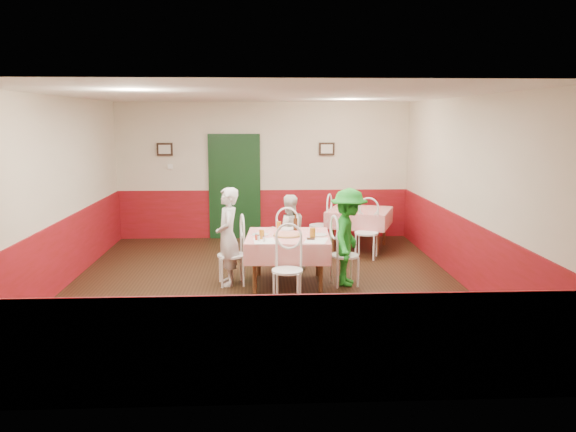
{
  "coord_description": "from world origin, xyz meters",
  "views": [
    {
      "loc": [
        -0.04,
        -8.08,
        2.49
      ],
      "look_at": [
        0.34,
        0.08,
        1.05
      ],
      "focal_mm": 35.0,
      "sensor_mm": 36.0,
      "label": 1
    }
  ],
  "objects_px": {
    "chair_near": "(287,271)",
    "diner_far": "(289,232)",
    "glass_a": "(262,235)",
    "glass_b": "(313,233)",
    "second_table": "(359,229)",
    "main_table": "(288,260)",
    "diner_left": "(228,237)",
    "chair_second_b": "(367,233)",
    "beer_bottle": "(295,223)",
    "chair_far": "(289,243)",
    "glass_c": "(279,226)",
    "chair_left": "(231,255)",
    "diner_right": "(348,237)",
    "pizza": "(287,235)",
    "chair_second_a": "(320,226)",
    "wallet": "(311,239)",
    "chair_right": "(345,256)"
  },
  "relations": [
    {
      "from": "glass_b",
      "to": "wallet",
      "type": "relative_size",
      "value": 1.37
    },
    {
      "from": "wallet",
      "to": "beer_bottle",
      "type": "bearing_deg",
      "value": 107.84
    },
    {
      "from": "chair_second_b",
      "to": "beer_bottle",
      "type": "distance_m",
      "value": 1.85
    },
    {
      "from": "pizza",
      "to": "beer_bottle",
      "type": "distance_m",
      "value": 0.47
    },
    {
      "from": "chair_near",
      "to": "diner_far",
      "type": "relative_size",
      "value": 0.72
    },
    {
      "from": "second_table",
      "to": "pizza",
      "type": "bearing_deg",
      "value": -122.16
    },
    {
      "from": "chair_left",
      "to": "glass_b",
      "type": "height_order",
      "value": "glass_b"
    },
    {
      "from": "pizza",
      "to": "diner_right",
      "type": "height_order",
      "value": "diner_right"
    },
    {
      "from": "chair_second_b",
      "to": "pizza",
      "type": "distance_m",
      "value": 2.23
    },
    {
      "from": "second_table",
      "to": "chair_right",
      "type": "xyz_separation_m",
      "value": [
        -0.63,
        -2.36,
        0.08
      ]
    },
    {
      "from": "chair_second_a",
      "to": "glass_b",
      "type": "height_order",
      "value": "glass_b"
    },
    {
      "from": "diner_far",
      "to": "diner_left",
      "type": "bearing_deg",
      "value": 30.6
    },
    {
      "from": "glass_c",
      "to": "second_table",
      "type": "bearing_deg",
      "value": 49.83
    },
    {
      "from": "chair_right",
      "to": "diner_far",
      "type": "bearing_deg",
      "value": 30.18
    },
    {
      "from": "chair_left",
      "to": "chair_second_b",
      "type": "xyz_separation_m",
      "value": [
        2.33,
        1.52,
        0.0
      ]
    },
    {
      "from": "wallet",
      "to": "chair_left",
      "type": "bearing_deg",
      "value": 165.7
    },
    {
      "from": "second_table",
      "to": "glass_c",
      "type": "bearing_deg",
      "value": -130.17
    },
    {
      "from": "diner_far",
      "to": "diner_right",
      "type": "xyz_separation_m",
      "value": [
        0.85,
        -0.95,
        0.11
      ]
    },
    {
      "from": "diner_left",
      "to": "pizza",
      "type": "bearing_deg",
      "value": 78.73
    },
    {
      "from": "main_table",
      "to": "chair_near",
      "type": "bearing_deg",
      "value": -93.32
    },
    {
      "from": "chair_near",
      "to": "pizza",
      "type": "height_order",
      "value": "chair_near"
    },
    {
      "from": "chair_right",
      "to": "chair_far",
      "type": "relative_size",
      "value": 1.0
    },
    {
      "from": "chair_right",
      "to": "diner_right",
      "type": "relative_size",
      "value": 0.62
    },
    {
      "from": "pizza",
      "to": "beer_bottle",
      "type": "xyz_separation_m",
      "value": [
        0.15,
        0.43,
        0.1
      ]
    },
    {
      "from": "main_table",
      "to": "chair_second_b",
      "type": "height_order",
      "value": "chair_second_b"
    },
    {
      "from": "second_table",
      "to": "chair_near",
      "type": "relative_size",
      "value": 1.24
    },
    {
      "from": "second_table",
      "to": "glass_a",
      "type": "height_order",
      "value": "glass_a"
    },
    {
      "from": "chair_right",
      "to": "glass_c",
      "type": "height_order",
      "value": "chair_right"
    },
    {
      "from": "beer_bottle",
      "to": "diner_left",
      "type": "bearing_deg",
      "value": -162.83
    },
    {
      "from": "second_table",
      "to": "chair_left",
      "type": "bearing_deg",
      "value": -135.76
    },
    {
      "from": "pizza",
      "to": "chair_left",
      "type": "bearing_deg",
      "value": 172.62
    },
    {
      "from": "chair_right",
      "to": "beer_bottle",
      "type": "distance_m",
      "value": 0.93
    },
    {
      "from": "chair_right",
      "to": "pizza",
      "type": "bearing_deg",
      "value": 80.77
    },
    {
      "from": "chair_second_a",
      "to": "diner_far",
      "type": "distance_m",
      "value": 1.58
    },
    {
      "from": "pizza",
      "to": "chair_second_a",
      "type": "bearing_deg",
      "value": 72.63
    },
    {
      "from": "chair_far",
      "to": "glass_a",
      "type": "relative_size",
      "value": 6.74
    },
    {
      "from": "chair_second_b",
      "to": "diner_far",
      "type": "relative_size",
      "value": 0.72
    },
    {
      "from": "glass_c",
      "to": "chair_second_a",
      "type": "bearing_deg",
      "value": 65.83
    },
    {
      "from": "diner_far",
      "to": "glass_a",
      "type": "bearing_deg",
      "value": 57.95
    },
    {
      "from": "diner_far",
      "to": "glass_b",
      "type": "bearing_deg",
      "value": 93.7
    },
    {
      "from": "wallet",
      "to": "glass_b",
      "type": "bearing_deg",
      "value": 74.16
    },
    {
      "from": "diner_right",
      "to": "pizza",
      "type": "bearing_deg",
      "value": 106.39
    },
    {
      "from": "glass_a",
      "to": "glass_b",
      "type": "bearing_deg",
      "value": 2.86
    },
    {
      "from": "glass_a",
      "to": "diner_left",
      "type": "xyz_separation_m",
      "value": [
        -0.51,
        0.31,
        -0.09
      ]
    },
    {
      "from": "chair_right",
      "to": "chair_far",
      "type": "bearing_deg",
      "value": 31.82
    },
    {
      "from": "pizza",
      "to": "diner_far",
      "type": "relative_size",
      "value": 0.32
    },
    {
      "from": "diner_far",
      "to": "chair_near",
      "type": "bearing_deg",
      "value": 75.6
    },
    {
      "from": "main_table",
      "to": "glass_c",
      "type": "relative_size",
      "value": 9.47
    },
    {
      "from": "chair_far",
      "to": "glass_c",
      "type": "height_order",
      "value": "chair_far"
    },
    {
      "from": "second_table",
      "to": "diner_left",
      "type": "height_order",
      "value": "diner_left"
    }
  ]
}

